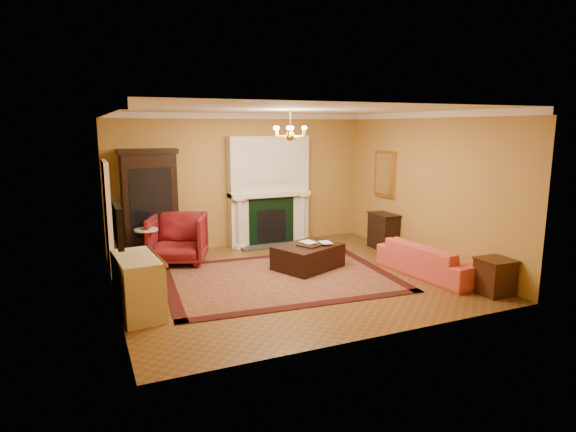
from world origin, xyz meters
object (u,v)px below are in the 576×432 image
pedestal_table (147,246)px  leather_ottoman (308,257)px  coral_sofa (431,254)px  commode (138,285)px  end_table (495,277)px  wingback_armchair (178,236)px  china_cabinet (150,206)px  console_table (383,232)px

pedestal_table → leather_ottoman: size_ratio=0.65×
pedestal_table → coral_sofa: bearing=-27.9°
commode → leather_ottoman: commode is taller
end_table → wingback_armchair: bearing=138.3°
china_cabinet → coral_sofa: china_cabinet is taller
china_cabinet → wingback_armchair: (0.42, -0.71, -0.54)m
china_cabinet → console_table: 5.11m
coral_sofa → console_table: coral_sofa is taller
wingback_armchair → end_table: bearing=-20.3°
wingback_armchair → coral_sofa: (4.10, -2.68, -0.14)m
coral_sofa → china_cabinet: bearing=47.1°
china_cabinet → commode: bearing=-102.9°
wingback_armchair → commode: wingback_armchair is taller
pedestal_table → console_table: (5.08, -0.49, -0.07)m
commode → end_table: 5.64m
wingback_armchair → end_table: size_ratio=1.93×
wingback_armchair → console_table: size_ratio=1.42×
wingback_armchair → commode: bearing=-91.9°
china_cabinet → pedestal_table: (-0.21, -0.89, -0.62)m
commode → china_cabinet: bearing=73.7°
wingback_armchair → console_table: bearing=12.9°
pedestal_table → commode: size_ratio=0.68×
commode → end_table: size_ratio=2.06×
china_cabinet → wingback_armchair: bearing=-60.9°
commode → console_table: (5.51, 1.79, -0.05)m
console_table → wingback_armchair: bearing=171.5°
pedestal_table → coral_sofa: coral_sofa is taller
china_cabinet → pedestal_table: china_cabinet is taller
pedestal_table → coral_sofa: (4.73, -2.50, -0.05)m
commode → wingback_armchair: bearing=61.7°
pedestal_table → commode: commode is taller
coral_sofa → pedestal_table: bearing=56.1°
wingback_armchair → commode: size_ratio=0.94×
wingback_armchair → coral_sofa: bearing=-11.8°
commode → end_table: (5.45, -1.46, -0.15)m
wingback_armchair → console_table: (4.45, -0.67, -0.16)m
china_cabinet → end_table: bearing=-45.4°
end_table → console_table: size_ratio=0.74×
commode → console_table: 5.79m
wingback_armchair → pedestal_table: size_ratio=1.38×
commode → console_table: bearing=13.0°
coral_sofa → wingback_armchair: bearing=50.8°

